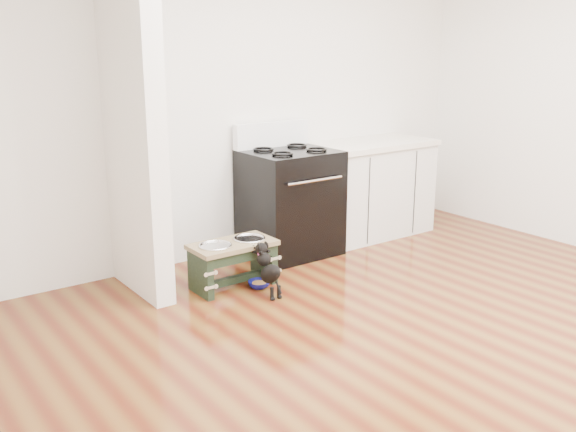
% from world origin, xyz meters
% --- Properties ---
extents(ground, '(5.00, 5.00, 0.00)m').
position_xyz_m(ground, '(0.00, 0.00, 0.00)').
color(ground, '#4D1C0D').
rests_on(ground, ground).
extents(room_shell, '(5.00, 5.00, 5.00)m').
position_xyz_m(room_shell, '(0.00, 0.00, 1.62)').
color(room_shell, silver).
rests_on(room_shell, ground).
extents(partition_wall, '(0.15, 0.80, 2.70)m').
position_xyz_m(partition_wall, '(-1.18, 2.10, 1.35)').
color(partition_wall, silver).
rests_on(partition_wall, ground).
extents(oven_range, '(0.76, 0.69, 1.14)m').
position_xyz_m(oven_range, '(0.25, 2.16, 0.48)').
color(oven_range, black).
rests_on(oven_range, ground).
extents(cabinet_run, '(1.24, 0.64, 0.91)m').
position_xyz_m(cabinet_run, '(1.23, 2.18, 0.45)').
color(cabinet_run, silver).
rests_on(cabinet_run, ground).
extents(dog_feeder, '(0.65, 0.35, 0.37)m').
position_xyz_m(dog_feeder, '(-0.58, 1.75, 0.25)').
color(dog_feeder, black).
rests_on(dog_feeder, ground).
extents(puppy, '(0.11, 0.33, 0.39)m').
position_xyz_m(puppy, '(-0.47, 1.45, 0.22)').
color(puppy, black).
rests_on(puppy, ground).
extents(floor_bowl, '(0.17, 0.17, 0.05)m').
position_xyz_m(floor_bowl, '(-0.44, 1.61, 0.03)').
color(floor_bowl, '#0B0D51').
rests_on(floor_bowl, ground).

